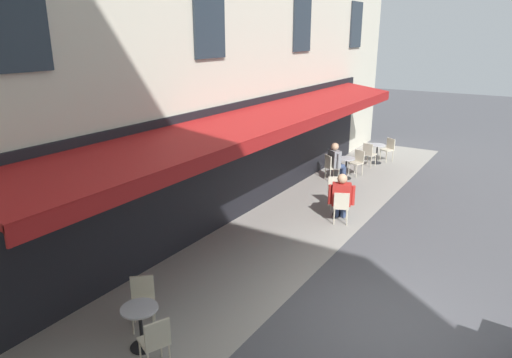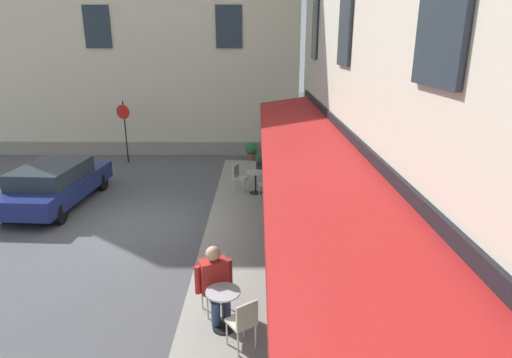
{
  "view_description": "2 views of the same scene",
  "coord_description": "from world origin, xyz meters",
  "px_view_note": "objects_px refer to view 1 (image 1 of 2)",
  "views": [
    {
      "loc": [
        7.11,
        1.81,
        4.93
      ],
      "look_at": [
        -2.0,
        -3.92,
        1.49
      ],
      "focal_mm": 32.29,
      "sensor_mm": 36.0,
      "label": 1
    },
    {
      "loc": [
        -10.59,
        -3.22,
        4.74
      ],
      "look_at": [
        -0.54,
        -3.17,
        1.54
      ],
      "focal_mm": 29.44,
      "sensor_mm": 36.0,
      "label": 2
    }
  ],
  "objects_px": {
    "cafe_chair_cream_near_door": "(330,165)",
    "cafe_chair_cream_back_row": "(156,339)",
    "cafe_table_mid_terrace": "(346,165)",
    "cafe_chair_cream_corner_left": "(341,205)",
    "cafe_chair_cream_facing_street": "(389,148)",
    "cafe_table_far_end": "(140,322)",
    "cafe_chair_cream_by_window": "(335,189)",
    "seated_companion_in_grey": "(336,160)",
    "cafe_chair_cream_under_awning": "(358,160)",
    "seated_patron_in_red": "(341,196)",
    "cafe_table_near_entrance": "(340,199)",
    "cafe_chair_cream_corner_right": "(143,297)",
    "cafe_chair_cream_kerbside": "(369,153)",
    "cafe_table_streetside": "(377,151)"
  },
  "relations": [
    {
      "from": "cafe_chair_cream_near_door",
      "to": "cafe_chair_cream_back_row",
      "type": "relative_size",
      "value": 1.0
    },
    {
      "from": "cafe_table_mid_terrace",
      "to": "cafe_chair_cream_corner_left",
      "type": "bearing_deg",
      "value": 19.72
    },
    {
      "from": "cafe_chair_cream_corner_left",
      "to": "cafe_chair_cream_facing_street",
      "type": "bearing_deg",
      "value": -173.2
    },
    {
      "from": "cafe_table_mid_terrace",
      "to": "cafe_chair_cream_facing_street",
      "type": "bearing_deg",
      "value": 169.85
    },
    {
      "from": "cafe_table_far_end",
      "to": "cafe_chair_cream_by_window",
      "type": "bearing_deg",
      "value": 178.91
    },
    {
      "from": "cafe_chair_cream_back_row",
      "to": "seated_companion_in_grey",
      "type": "bearing_deg",
      "value": -172.02
    },
    {
      "from": "cafe_table_mid_terrace",
      "to": "cafe_chair_cream_under_awning",
      "type": "relative_size",
      "value": 0.82
    },
    {
      "from": "cafe_chair_cream_corner_left",
      "to": "seated_companion_in_grey",
      "type": "height_order",
      "value": "seated_companion_in_grey"
    },
    {
      "from": "cafe_chair_cream_back_row",
      "to": "seated_patron_in_red",
      "type": "height_order",
      "value": "seated_patron_in_red"
    },
    {
      "from": "cafe_chair_cream_near_door",
      "to": "cafe_table_near_entrance",
      "type": "bearing_deg",
      "value": 28.41
    },
    {
      "from": "cafe_chair_cream_facing_street",
      "to": "cafe_chair_cream_corner_right",
      "type": "relative_size",
      "value": 1.0
    },
    {
      "from": "cafe_chair_cream_corner_left",
      "to": "cafe_chair_cream_kerbside",
      "type": "relative_size",
      "value": 1.0
    },
    {
      "from": "cafe_chair_cream_back_row",
      "to": "seated_companion_in_grey",
      "type": "height_order",
      "value": "seated_companion_in_grey"
    },
    {
      "from": "cafe_chair_cream_near_door",
      "to": "cafe_chair_cream_facing_street",
      "type": "distance_m",
      "value": 3.73
    },
    {
      "from": "cafe_chair_cream_near_door",
      "to": "cafe_table_far_end",
      "type": "bearing_deg",
      "value": 5.75
    },
    {
      "from": "cafe_table_far_end",
      "to": "seated_patron_in_red",
      "type": "bearing_deg",
      "value": 174.2
    },
    {
      "from": "cafe_chair_cream_corner_left",
      "to": "cafe_table_mid_terrace",
      "type": "bearing_deg",
      "value": -160.28
    },
    {
      "from": "cafe_chair_cream_by_window",
      "to": "cafe_chair_cream_under_awning",
      "type": "height_order",
      "value": "same"
    },
    {
      "from": "cafe_chair_cream_under_awning",
      "to": "cafe_chair_cream_near_door",
      "type": "bearing_deg",
      "value": -27.22
    },
    {
      "from": "cafe_table_mid_terrace",
      "to": "cafe_table_far_end",
      "type": "xyz_separation_m",
      "value": [
        10.39,
        0.61,
        0.0
      ]
    },
    {
      "from": "cafe_table_near_entrance",
      "to": "cafe_chair_cream_by_window",
      "type": "height_order",
      "value": "cafe_chair_cream_by_window"
    },
    {
      "from": "cafe_chair_cream_facing_street",
      "to": "cafe_chair_cream_kerbside",
      "type": "bearing_deg",
      "value": -18.99
    },
    {
      "from": "cafe_chair_cream_corner_left",
      "to": "cafe_chair_cream_facing_street",
      "type": "relative_size",
      "value": 1.0
    },
    {
      "from": "cafe_chair_cream_corner_left",
      "to": "cafe_chair_cream_under_awning",
      "type": "bearing_deg",
      "value": -165.0
    },
    {
      "from": "cafe_chair_cream_by_window",
      "to": "cafe_chair_cream_near_door",
      "type": "bearing_deg",
      "value": -153.38
    },
    {
      "from": "cafe_chair_cream_corner_right",
      "to": "cafe_chair_cream_back_row",
      "type": "bearing_deg",
      "value": 54.23
    },
    {
      "from": "cafe_table_far_end",
      "to": "cafe_chair_cream_back_row",
      "type": "xyz_separation_m",
      "value": [
        0.25,
        0.58,
        0.06
      ]
    },
    {
      "from": "cafe_chair_cream_near_door",
      "to": "cafe_chair_cream_by_window",
      "type": "bearing_deg",
      "value": 26.62
    },
    {
      "from": "cafe_table_mid_terrace",
      "to": "cafe_table_streetside",
      "type": "relative_size",
      "value": 1.0
    },
    {
      "from": "cafe_chair_cream_by_window",
      "to": "seated_patron_in_red",
      "type": "relative_size",
      "value": 0.67
    },
    {
      "from": "cafe_table_near_entrance",
      "to": "cafe_chair_cream_near_door",
      "type": "relative_size",
      "value": 0.82
    },
    {
      "from": "cafe_chair_cream_near_door",
      "to": "seated_patron_in_red",
      "type": "relative_size",
      "value": 0.67
    },
    {
      "from": "cafe_chair_cream_corner_left",
      "to": "cafe_chair_cream_kerbside",
      "type": "bearing_deg",
      "value": -167.93
    },
    {
      "from": "cafe_table_streetside",
      "to": "cafe_chair_cream_back_row",
      "type": "height_order",
      "value": "cafe_chair_cream_back_row"
    },
    {
      "from": "cafe_table_mid_terrace",
      "to": "cafe_chair_cream_facing_street",
      "type": "xyz_separation_m",
      "value": [
        -3.1,
        0.56,
        0.06
      ]
    },
    {
      "from": "cafe_chair_cream_kerbside",
      "to": "cafe_table_mid_terrace",
      "type": "bearing_deg",
      "value": -4.43
    },
    {
      "from": "cafe_table_near_entrance",
      "to": "seated_patron_in_red",
      "type": "bearing_deg",
      "value": 24.22
    },
    {
      "from": "cafe_table_streetside",
      "to": "seated_patron_in_red",
      "type": "distance_m",
      "value": 6.3
    },
    {
      "from": "cafe_chair_cream_kerbside",
      "to": "cafe_chair_cream_corner_left",
      "type": "bearing_deg",
      "value": 12.07
    },
    {
      "from": "cafe_chair_cream_kerbside",
      "to": "seated_patron_in_red",
      "type": "relative_size",
      "value": 0.67
    },
    {
      "from": "cafe_table_streetside",
      "to": "seated_patron_in_red",
      "type": "relative_size",
      "value": 0.55
    },
    {
      "from": "seated_companion_in_grey",
      "to": "cafe_chair_cream_corner_right",
      "type": "bearing_deg",
      "value": 2.64
    },
    {
      "from": "cafe_table_streetside",
      "to": "cafe_chair_cream_back_row",
      "type": "xyz_separation_m",
      "value": [
        13.19,
        0.93,
        0.06
      ]
    },
    {
      "from": "cafe_chair_cream_corner_left",
      "to": "seated_companion_in_grey",
      "type": "xyz_separation_m",
      "value": [
        -3.54,
        -1.64,
        0.16
      ]
    },
    {
      "from": "cafe_chair_cream_by_window",
      "to": "cafe_chair_cream_near_door",
      "type": "height_order",
      "value": "same"
    },
    {
      "from": "cafe_chair_cream_near_door",
      "to": "seated_companion_in_grey",
      "type": "height_order",
      "value": "seated_companion_in_grey"
    },
    {
      "from": "cafe_chair_cream_kerbside",
      "to": "seated_patron_in_red",
      "type": "height_order",
      "value": "seated_patron_in_red"
    },
    {
      "from": "cafe_table_near_entrance",
      "to": "cafe_chair_cream_corner_right",
      "type": "xyz_separation_m",
      "value": [
        6.63,
        -0.94,
        0.06
      ]
    },
    {
      "from": "cafe_chair_cream_near_door",
      "to": "cafe_table_streetside",
      "type": "bearing_deg",
      "value": 167.96
    },
    {
      "from": "cafe_chair_cream_under_awning",
      "to": "cafe_table_far_end",
      "type": "relative_size",
      "value": 1.21
    }
  ]
}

